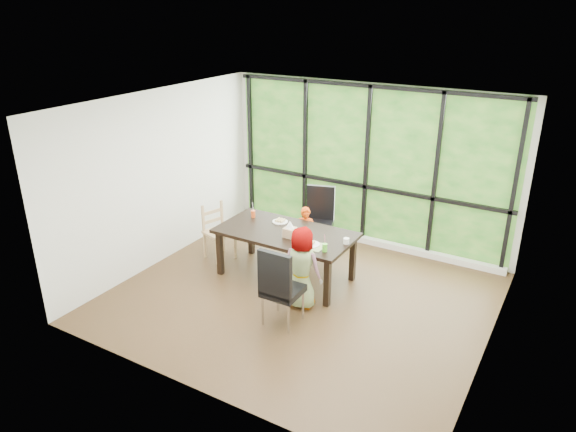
# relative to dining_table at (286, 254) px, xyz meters

# --- Properties ---
(ground) EXTENTS (5.00, 5.00, 0.00)m
(ground) POSITION_rel_dining_table_xyz_m (0.49, -0.40, -0.38)
(ground) COLOR black
(ground) RESTS_ON ground
(back_wall) EXTENTS (5.00, 0.00, 5.00)m
(back_wall) POSITION_rel_dining_table_xyz_m (0.49, 1.85, 0.98)
(back_wall) COLOR silver
(back_wall) RESTS_ON ground
(foliage_backdrop) EXTENTS (4.80, 0.02, 2.65)m
(foliage_backdrop) POSITION_rel_dining_table_xyz_m (0.49, 1.83, 0.98)
(foliage_backdrop) COLOR #1A4B17
(foliage_backdrop) RESTS_ON back_wall
(window_mullions) EXTENTS (4.80, 0.06, 2.65)m
(window_mullions) POSITION_rel_dining_table_xyz_m (0.49, 1.79, 0.98)
(window_mullions) COLOR black
(window_mullions) RESTS_ON back_wall
(window_sill) EXTENTS (4.80, 0.12, 0.10)m
(window_sill) POSITION_rel_dining_table_xyz_m (0.49, 1.75, -0.33)
(window_sill) COLOR silver
(window_sill) RESTS_ON ground
(dining_table) EXTENTS (2.05, 1.13, 0.75)m
(dining_table) POSITION_rel_dining_table_xyz_m (0.00, 0.00, 0.00)
(dining_table) COLOR black
(dining_table) RESTS_ON ground
(chair_window_leather) EXTENTS (0.58, 0.58, 1.08)m
(chair_window_leather) POSITION_rel_dining_table_xyz_m (0.00, 1.05, 0.17)
(chair_window_leather) COLOR black
(chair_window_leather) RESTS_ON ground
(chair_interior_leather) EXTENTS (0.46, 0.46, 1.08)m
(chair_interior_leather) POSITION_rel_dining_table_xyz_m (0.59, -1.06, 0.17)
(chair_interior_leather) COLOR black
(chair_interior_leather) RESTS_ON ground
(chair_end_beech) EXTENTS (0.51, 0.52, 0.90)m
(chair_end_beech) POSITION_rel_dining_table_xyz_m (-1.24, 0.02, 0.08)
(chair_end_beech) COLOR tan
(chair_end_beech) RESTS_ON ground
(child_toddler) EXTENTS (0.38, 0.31, 0.91)m
(child_toddler) POSITION_rel_dining_table_xyz_m (0.00, 0.63, 0.08)
(child_toddler) COLOR #D74108
(child_toddler) RESTS_ON ground
(child_older) EXTENTS (0.57, 0.38, 1.15)m
(child_older) POSITION_rel_dining_table_xyz_m (0.59, -0.58, 0.20)
(child_older) COLOR slate
(child_older) RESTS_ON ground
(placemat) EXTENTS (0.39, 0.29, 0.01)m
(placemat) POSITION_rel_dining_table_xyz_m (0.54, -0.24, 0.38)
(placemat) COLOR tan
(placemat) RESTS_ON dining_table
(plate_far) EXTENTS (0.24, 0.24, 0.01)m
(plate_far) POSITION_rel_dining_table_xyz_m (-0.25, 0.26, 0.38)
(plate_far) COLOR white
(plate_far) RESTS_ON dining_table
(plate_near) EXTENTS (0.25, 0.25, 0.02)m
(plate_near) POSITION_rel_dining_table_xyz_m (0.54, -0.22, 0.38)
(plate_near) COLOR white
(plate_near) RESTS_ON dining_table
(orange_cup) EXTENTS (0.07, 0.07, 0.11)m
(orange_cup) POSITION_rel_dining_table_xyz_m (-0.71, 0.22, 0.43)
(orange_cup) COLOR #DA511F
(orange_cup) RESTS_ON dining_table
(green_cup) EXTENTS (0.07, 0.07, 0.11)m
(green_cup) POSITION_rel_dining_table_xyz_m (0.79, -0.30, 0.43)
(green_cup) COLOR #5DDA35
(green_cup) RESTS_ON dining_table
(white_mug) EXTENTS (0.08, 0.08, 0.08)m
(white_mug) POSITION_rel_dining_table_xyz_m (0.94, 0.06, 0.42)
(white_mug) COLOR white
(white_mug) RESTS_ON dining_table
(tissue_box) EXTENTS (0.16, 0.16, 0.14)m
(tissue_box) POSITION_rel_dining_table_xyz_m (0.15, -0.13, 0.44)
(tissue_box) COLOR tan
(tissue_box) RESTS_ON dining_table
(crepe_rolls_far) EXTENTS (0.15, 0.12, 0.04)m
(crepe_rolls_far) POSITION_rel_dining_table_xyz_m (-0.25, 0.26, 0.41)
(crepe_rolls_far) COLOR tan
(crepe_rolls_far) RESTS_ON plate_far
(crepe_rolls_near) EXTENTS (0.10, 0.12, 0.04)m
(crepe_rolls_near) POSITION_rel_dining_table_xyz_m (0.54, -0.22, 0.41)
(crepe_rolls_near) COLOR tan
(crepe_rolls_near) RESTS_ON plate_near
(straw_white) EXTENTS (0.01, 0.04, 0.20)m
(straw_white) POSITION_rel_dining_table_xyz_m (-0.71, 0.22, 0.52)
(straw_white) COLOR white
(straw_white) RESTS_ON orange_cup
(straw_pink) EXTENTS (0.01, 0.04, 0.20)m
(straw_pink) POSITION_rel_dining_table_xyz_m (0.79, -0.30, 0.53)
(straw_pink) COLOR pink
(straw_pink) RESTS_ON green_cup
(tissue) EXTENTS (0.12, 0.12, 0.11)m
(tissue) POSITION_rel_dining_table_xyz_m (0.15, -0.13, 0.57)
(tissue) COLOR white
(tissue) RESTS_ON tissue_box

